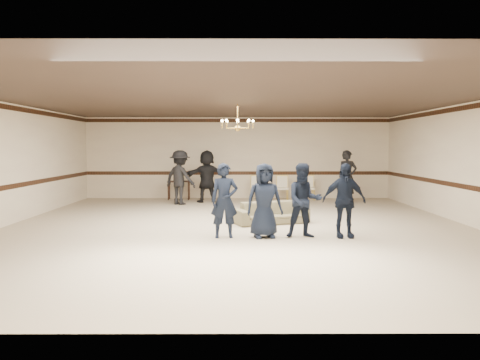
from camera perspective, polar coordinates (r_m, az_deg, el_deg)
The scene contains 16 objects.
room at distance 12.22m, azimuth -0.29°, elevation 1.82°, with size 12.01×14.01×3.21m.
chair_rail at distance 19.22m, azimuth -0.27°, elevation 0.82°, with size 12.00×0.02×0.14m, color #351A0F.
crown_molding at distance 19.22m, azimuth -0.27°, elevation 7.03°, with size 12.00×0.02×0.14m, color #351A0F.
chandelier at distance 13.23m, azimuth -0.29°, elevation 7.51°, with size 0.94×0.94×0.89m, color gold, non-canonical shape.
boy_a at distance 10.92m, azimuth -1.84°, elevation -2.43°, with size 0.61×0.40×1.68m, color black.
boy_b at distance 10.93m, azimuth 2.88°, elevation -2.43°, with size 0.82×0.54×1.68m, color black.
boy_c at distance 11.02m, azimuth 7.56°, elevation -2.41°, with size 0.82×0.64×1.68m, color black.
boy_d at distance 11.18m, azimuth 12.14°, elevation -2.37°, with size 0.99×0.41×1.68m, color black.
settee at distance 13.01m, azimuth 3.69°, elevation -3.87°, with size 1.96×0.77×0.57m, color brown.
adult_left at distance 17.25m, azimuth -7.06°, elevation 0.30°, with size 1.24×0.71×1.92m, color black.
adult_mid at distance 17.86m, azimuth -3.93°, elevation 0.44°, with size 1.78×0.57×1.92m, color black.
adult_right at distance 17.87m, azimuth 12.53°, elevation 0.36°, with size 0.70×0.46×1.92m, color black.
banquet_chair_left at distance 18.54m, azimuth 1.96°, elevation -0.97°, with size 0.45×0.45×0.92m, color #F2E9CC, non-canonical shape.
banquet_chair_mid at distance 18.60m, azimuth 5.04°, elevation -0.96°, with size 0.45×0.45×0.92m, color #F2E9CC, non-canonical shape.
banquet_chair_right at distance 18.72m, azimuth 8.09°, elevation -0.96°, with size 0.45×0.45×0.92m, color #F2E9CC, non-canonical shape.
console_table at distance 18.87m, azimuth -7.21°, elevation -1.20°, with size 0.87×0.37×0.73m, color black.
Camera 1 is at (0.01, -12.21, 2.07)m, focal length 36.26 mm.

